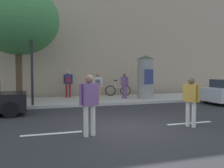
# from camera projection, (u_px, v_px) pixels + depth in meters

# --- Properties ---
(ground_plane) EXTENTS (80.00, 80.00, 0.00)m
(ground_plane) POSITION_uv_depth(u_px,v_px,m) (127.00, 128.00, 7.77)
(ground_plane) COLOR #2B2B2D
(sidewalk_curb) EXTENTS (36.00, 4.00, 0.15)m
(sidewalk_curb) POSITION_uv_depth(u_px,v_px,m) (86.00, 101.00, 14.44)
(sidewalk_curb) COLOR #B2ADA3
(sidewalk_curb) RESTS_ON ground_plane
(lane_markings) EXTENTS (25.80, 0.16, 0.01)m
(lane_markings) POSITION_uv_depth(u_px,v_px,m) (127.00, 128.00, 7.77)
(lane_markings) COLOR silver
(lane_markings) RESTS_ON ground_plane
(building_backdrop) EXTENTS (36.00, 5.00, 9.95)m
(building_backdrop) POSITION_uv_depth(u_px,v_px,m) (73.00, 32.00, 18.93)
(building_backdrop) COLOR tan
(building_backdrop) RESTS_ON ground_plane
(traffic_light) EXTENTS (0.24, 0.45, 4.48)m
(traffic_light) POSITION_uv_depth(u_px,v_px,m) (32.00, 45.00, 11.68)
(traffic_light) COLOR black
(traffic_light) RESTS_ON sidewalk_curb
(poster_column) EXTENTS (1.09, 1.09, 2.71)m
(poster_column) POSITION_uv_depth(u_px,v_px,m) (145.00, 77.00, 14.87)
(poster_column) COLOR gray
(poster_column) RESTS_ON sidewalk_curb
(street_tree) EXTENTS (4.46, 4.46, 6.40)m
(street_tree) POSITION_uv_depth(u_px,v_px,m) (18.00, 20.00, 12.89)
(street_tree) COLOR #4C3826
(street_tree) RESTS_ON sidewalk_curb
(pedestrian_with_backpack) EXTENTS (0.50, 0.53, 1.66)m
(pedestrian_with_backpack) POSITION_uv_depth(u_px,v_px,m) (191.00, 97.00, 7.91)
(pedestrian_with_backpack) COLOR silver
(pedestrian_with_backpack) RESTS_ON ground_plane
(pedestrian_near_pole) EXTENTS (0.61, 0.36, 1.76)m
(pedestrian_near_pole) POSITION_uv_depth(u_px,v_px,m) (89.00, 100.00, 6.74)
(pedestrian_near_pole) COLOR silver
(pedestrian_near_pole) RESTS_ON ground_plane
(pedestrian_tallest) EXTENTS (0.43, 0.48, 1.57)m
(pedestrian_tallest) POSITION_uv_depth(u_px,v_px,m) (125.00, 84.00, 14.84)
(pedestrian_tallest) COLOR #724C84
(pedestrian_tallest) RESTS_ON sidewalk_curb
(pedestrian_in_light_jacket) EXTENTS (0.56, 0.45, 1.59)m
(pedestrian_in_light_jacket) POSITION_uv_depth(u_px,v_px,m) (98.00, 85.00, 13.81)
(pedestrian_in_light_jacket) COLOR #B78C33
(pedestrian_in_light_jacket) RESTS_ON sidewalk_curb
(pedestrian_with_bag) EXTENTS (0.60, 0.42, 1.76)m
(pedestrian_with_bag) POSITION_uv_depth(u_px,v_px,m) (68.00, 81.00, 15.44)
(pedestrian_with_bag) COLOR maroon
(pedestrian_with_bag) RESTS_ON sidewalk_curb
(pedestrian_in_dark_shirt) EXTENTS (0.43, 0.64, 1.63)m
(pedestrian_in_dark_shirt) POSITION_uv_depth(u_px,v_px,m) (150.00, 82.00, 17.00)
(pedestrian_in_dark_shirt) COLOR silver
(pedestrian_in_dark_shirt) RESTS_ON sidewalk_curb
(bicycle_leaning) EXTENTS (1.72, 0.54, 1.09)m
(bicycle_leaning) POSITION_uv_depth(u_px,v_px,m) (118.00, 90.00, 16.44)
(bicycle_leaning) COLOR black
(bicycle_leaning) RESTS_ON sidewalk_curb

